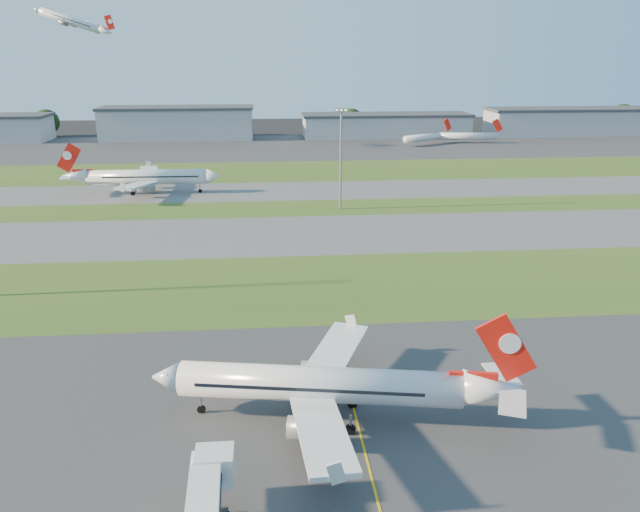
{
  "coord_description": "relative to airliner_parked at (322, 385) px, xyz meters",
  "views": [
    {
      "loc": [
        -4.36,
        -49.87,
        38.7
      ],
      "look_at": [
        4.28,
        47.37,
        7.0
      ],
      "focal_mm": 35.0,
      "sensor_mm": 36.0,
      "label": 1
    }
  ],
  "objects": [
    {
      "name": "tree_west",
      "position": [
        -111.25,
        259.74,
        2.93
      ],
      "size": [
        12.1,
        12.1,
        13.2
      ],
      "color": "black",
      "rests_on": "ground"
    },
    {
      "name": "hangar_west",
      "position": [
        -46.25,
        244.74,
        3.43
      ],
      "size": [
        71.4,
        23.0,
        15.2
      ],
      "color": "#9B9EA2",
      "rests_on": "ground"
    },
    {
      "name": "taxiway_b",
      "position": [
        -1.25,
        121.74,
        -4.2
      ],
      "size": [
        300.0,
        26.0,
        0.01
      ],
      "primitive_type": "cube",
      "color": "#515154",
      "rests_on": "ground"
    },
    {
      "name": "ground",
      "position": [
        -1.25,
        -10.26,
        -4.2
      ],
      "size": [
        700.0,
        700.0,
        0.0
      ],
      "primitive_type": "plane",
      "color": "black",
      "rests_on": "ground"
    },
    {
      "name": "tree_mid_east",
      "position": [
        38.75,
        258.74,
        2.61
      ],
      "size": [
        11.55,
        11.55,
        12.6
      ],
      "color": "black",
      "rests_on": "ground"
    },
    {
      "name": "mini_jet_far",
      "position": [
        86.82,
        218.47,
        -0.92
      ],
      "size": [
        28.63,
        5.4,
        9.48
      ],
      "rotation": [
        0.0,
        0.0,
        -0.09
      ],
      "color": "silver",
      "rests_on": "ground"
    },
    {
      "name": "apron_near",
      "position": [
        -1.25,
        -10.26,
        -4.2
      ],
      "size": [
        300.0,
        70.0,
        0.01
      ],
      "primitive_type": "cube",
      "color": "#333335",
      "rests_on": "ground"
    },
    {
      "name": "yellow_line",
      "position": [
        3.75,
        -10.26,
        -4.2
      ],
      "size": [
        0.25,
        60.0,
        0.02
      ],
      "primitive_type": "cube",
      "color": "gold",
      "rests_on": "ground"
    },
    {
      "name": "grass_strip_a",
      "position": [
        -1.25,
        41.74,
        -4.2
      ],
      "size": [
        300.0,
        34.0,
        0.01
      ],
      "primitive_type": "cube",
      "color": "#35521B",
      "rests_on": "ground"
    },
    {
      "name": "hangar_far_east",
      "position": [
        153.75,
        244.74,
        2.43
      ],
      "size": [
        96.9,
        23.0,
        13.2
      ],
      "color": "#9B9EA2",
      "rests_on": "ground"
    },
    {
      "name": "airliner_parked",
      "position": [
        0.0,
        0.0,
        0.0
      ],
      "size": [
        38.1,
        32.05,
        11.97
      ],
      "rotation": [
        0.0,
        0.0,
        -0.18
      ],
      "color": "silver",
      "rests_on": "ground"
    },
    {
      "name": "hangar_east",
      "position": [
        53.75,
        244.74,
        1.43
      ],
      "size": [
        81.6,
        23.0,
        11.2
      ],
      "color": "#9B9EA2",
      "rests_on": "ground"
    },
    {
      "name": "tree_east",
      "position": [
        113.75,
        256.74,
        1.96
      ],
      "size": [
        10.45,
        10.45,
        11.4
      ],
      "color": "black",
      "rests_on": "ground"
    },
    {
      "name": "mini_jet_near",
      "position": [
        66.87,
        215.64,
        -0.92
      ],
      "size": [
        25.47,
        16.1,
        9.48
      ],
      "rotation": [
        0.0,
        0.0,
        0.54
      ],
      "color": "silver",
      "rests_on": "ground"
    },
    {
      "name": "grass_strip_b",
      "position": [
        -1.25,
        99.74,
        -4.2
      ],
      "size": [
        300.0,
        18.0,
        0.01
      ],
      "primitive_type": "cube",
      "color": "#35521B",
      "rests_on": "ground"
    },
    {
      "name": "apron_far",
      "position": [
        -1.25,
        214.74,
        -4.2
      ],
      "size": [
        400.0,
        80.0,
        0.01
      ],
      "primitive_type": "cube",
      "color": "#333335",
      "rests_on": "ground"
    },
    {
      "name": "grass_strip_c",
      "position": [
        -1.25,
        154.74,
        -4.2
      ],
      "size": [
        300.0,
        40.0,
        0.01
      ],
      "primitive_type": "cube",
      "color": "#35521B",
      "rests_on": "ground"
    },
    {
      "name": "airliner_departing",
      "position": [
        -80.97,
        211.61,
        47.04
      ],
      "size": [
        29.7,
        25.12,
        9.27
      ],
      "rotation": [
        0.0,
        0.0,
        -0.08
      ],
      "color": "silver"
    },
    {
      "name": "tree_mid_west",
      "position": [
        -21.25,
        255.74,
        1.63
      ],
      "size": [
        9.9,
        9.9,
        10.8
      ],
      "color": "black",
      "rests_on": "ground"
    },
    {
      "name": "taxiway_a",
      "position": [
        -1.25,
        74.74,
        -4.2
      ],
      "size": [
        300.0,
        32.0,
        0.01
      ],
      "primitive_type": "cube",
      "color": "#515154",
      "rests_on": "ground"
    },
    {
      "name": "airliner_taxiing",
      "position": [
        -39.95,
        122.2,
        0.44
      ],
      "size": [
        42.4,
        35.98,
        13.23
      ],
      "rotation": [
        0.0,
        0.0,
        3.12
      ],
      "color": "silver",
      "rests_on": "ground"
    },
    {
      "name": "tree_far_east",
      "position": [
        183.75,
        260.74,
        3.26
      ],
      "size": [
        12.65,
        12.65,
        13.8
      ],
      "color": "black",
      "rests_on": "ground"
    },
    {
      "name": "light_mast_centre",
      "position": [
        13.75,
        97.74,
        10.61
      ],
      "size": [
        3.2,
        0.7,
        25.8
      ],
      "color": "gray",
      "rests_on": "ground"
    }
  ]
}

